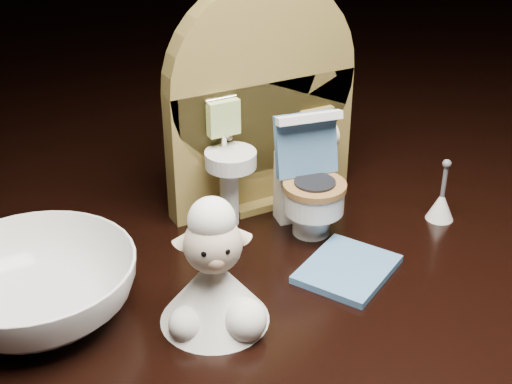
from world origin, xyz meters
TOP-DOWN VIEW (x-y plane):
  - backdrop_panel at (-0.00, 0.06)m, footprint 0.13×0.05m
  - toy_toilet at (0.01, 0.02)m, footprint 0.04×0.05m
  - bath_mat at (0.00, -0.03)m, footprint 0.07×0.07m
  - toilet_brush at (0.09, -0.01)m, footprint 0.02×0.02m
  - plush_lamb at (-0.08, -0.04)m, footprint 0.06×0.06m
  - ceramic_bowl at (-0.16, 0.01)m, footprint 0.13×0.13m

SIDE VIEW (x-z plane):
  - bath_mat at x=0.00m, z-range 0.00..0.00m
  - toilet_brush at x=0.09m, z-range -0.01..0.03m
  - ceramic_bowl at x=-0.16m, z-range 0.00..0.03m
  - plush_lamb at x=-0.08m, z-range -0.01..0.06m
  - toy_toilet at x=0.01m, z-range -0.01..0.07m
  - backdrop_panel at x=0.00m, z-range -0.01..0.14m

